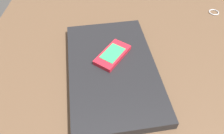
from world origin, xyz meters
The scene contains 4 objects.
desk_surface centered at (0.00, 0.00, 1.50)cm, with size 120.00×80.00×3.00cm, color brown.
laptop_closed centered at (-8.19, -1.23, 4.20)cm, with size 35.90×22.18×2.41cm, color black.
cell_phone_on_laptop centered at (-11.63, -1.30, 6.03)cm, with size 11.66×9.98×1.30cm.
key_ring centered at (-36.55, 33.06, 3.18)cm, with size 3.44×3.44×0.36cm, color silver.
Camera 1 is at (28.62, 0.09, 46.36)cm, focal length 34.60 mm.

